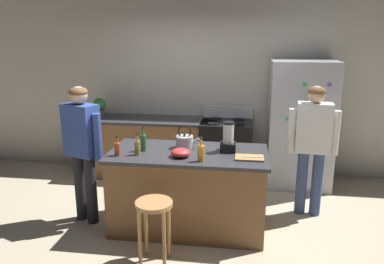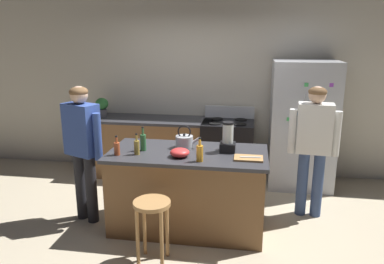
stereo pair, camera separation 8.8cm
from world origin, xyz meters
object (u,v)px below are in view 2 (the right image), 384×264
(potted_plant, at_px, (102,106))
(cutting_board, at_px, (248,158))
(kitchen_island, at_px, (188,190))
(stove_range, at_px, (228,150))
(tea_kettle, at_px, (184,141))
(refrigerator, at_px, (302,125))
(bottle_soda, at_px, (200,153))
(bottle_olive_oil, at_px, (143,142))
(bottle_vinegar, at_px, (137,147))
(bar_stool, at_px, (152,215))
(blender_appliance, at_px, (228,139))
(person_by_island_left, at_px, (82,142))
(bottle_cooking_sauce, at_px, (117,148))
(chef_knife, at_px, (250,157))
(mixing_bowl, at_px, (180,153))
(person_by_sink_right, at_px, (314,140))

(potted_plant, bearing_deg, cutting_board, -36.46)
(kitchen_island, height_order, potted_plant, potted_plant)
(stove_range, height_order, tea_kettle, tea_kettle)
(refrigerator, relative_size, bottle_soda, 7.13)
(tea_kettle, bearing_deg, bottle_olive_oil, -158.80)
(bottle_vinegar, height_order, tea_kettle, tea_kettle)
(bar_stool, height_order, bottle_soda, bottle_soda)
(blender_appliance, xyz_separation_m, tea_kettle, (-0.50, 0.06, -0.06))
(person_by_island_left, distance_m, bar_stool, 1.33)
(potted_plant, distance_m, tea_kettle, 2.10)
(bottle_cooking_sauce, bearing_deg, chef_knife, 3.36)
(stove_range, relative_size, mixing_bowl, 5.27)
(bottle_olive_oil, xyz_separation_m, cutting_board, (1.17, -0.12, -0.09))
(blender_appliance, distance_m, bottle_cooking_sauce, 1.21)
(person_by_island_left, distance_m, blender_appliance, 1.67)
(bottle_olive_oil, distance_m, mixing_bowl, 0.48)
(kitchen_island, height_order, cutting_board, cutting_board)
(bar_stool, relative_size, cutting_board, 2.15)
(kitchen_island, distance_m, bar_stool, 0.77)
(bar_stool, xyz_separation_m, mixing_bowl, (0.17, 0.56, 0.46))
(bar_stool, distance_m, bottle_cooking_sauce, 0.88)
(person_by_sink_right, distance_m, bottle_cooking_sauce, 2.29)
(refrigerator, distance_m, bottle_soda, 2.18)
(stove_range, relative_size, bar_stool, 1.70)
(bar_stool, xyz_separation_m, bottle_cooking_sauce, (-0.52, 0.52, 0.49))
(potted_plant, bearing_deg, kitchen_island, -43.74)
(bottle_soda, xyz_separation_m, tea_kettle, (-0.24, 0.44, -0.02))
(kitchen_island, xyz_separation_m, bar_stool, (-0.22, -0.74, 0.04))
(blender_appliance, bearing_deg, mixing_bowl, -151.77)
(refrigerator, relative_size, person_by_island_left, 1.12)
(person_by_sink_right, xyz_separation_m, tea_kettle, (-1.48, -0.38, 0.02))
(bar_stool, xyz_separation_m, blender_appliance, (0.66, 0.83, 0.55))
(tea_kettle, relative_size, cutting_board, 0.92)
(kitchen_island, bearing_deg, potted_plant, 136.26)
(person_by_sink_right, xyz_separation_m, mixing_bowl, (-1.48, -0.71, -0.01))
(mixing_bowl, height_order, cutting_board, mixing_bowl)
(bar_stool, bearing_deg, chef_knife, 33.32)
(stove_range, bearing_deg, blender_appliance, -86.57)
(refrigerator, relative_size, bottle_cooking_sauce, 8.44)
(bottle_cooking_sauce, bearing_deg, kitchen_island, 17.02)
(person_by_sink_right, relative_size, cutting_board, 5.35)
(kitchen_island, bearing_deg, bottle_vinegar, -161.66)
(potted_plant, relative_size, mixing_bowl, 1.44)
(blender_appliance, xyz_separation_m, bottle_soda, (-0.26, -0.38, -0.05))
(bottle_vinegar, height_order, bottle_cooking_sauce, bottle_vinegar)
(potted_plant, bearing_deg, mixing_bowl, -47.86)
(bar_stool, xyz_separation_m, chef_knife, (0.91, 0.60, 0.43))
(blender_appliance, bearing_deg, bottle_soda, -124.79)
(bottle_olive_oil, bearing_deg, bottle_soda, -21.45)
(person_by_island_left, xyz_separation_m, bar_stool, (1.01, -0.73, -0.48))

